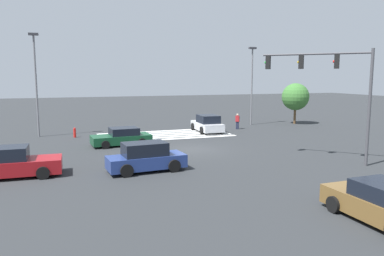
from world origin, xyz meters
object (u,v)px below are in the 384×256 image
(car_1, at_px, (12,163))
(tree_corner_a, at_px, (295,97))
(traffic_signal_mast, at_px, (332,80))
(car_3, at_px, (122,137))
(car_2, at_px, (207,124))
(street_light_pole_b, at_px, (36,76))
(street_light_pole_a, at_px, (252,79))
(fire_hydrant, at_px, (75,133))
(pedestrian, at_px, (237,121))
(car_0, at_px, (383,204))
(car_4, at_px, (146,158))

(car_1, xyz_separation_m, tree_corner_a, (-27.10, -14.08, 2.27))
(traffic_signal_mast, height_order, car_1, traffic_signal_mast)
(traffic_signal_mast, height_order, car_3, traffic_signal_mast)
(traffic_signal_mast, height_order, car_2, traffic_signal_mast)
(car_1, relative_size, street_light_pole_b, 0.55)
(street_light_pole_a, height_order, fire_hydrant, street_light_pole_a)
(pedestrian, bearing_deg, street_light_pole_b, -51.81)
(car_1, distance_m, fire_hydrant, 12.90)
(street_light_pole_b, xyz_separation_m, fire_hydrant, (-2.95, 1.47, -4.84))
(tree_corner_a, xyz_separation_m, fire_hydrant, (23.51, 1.70, -2.57))
(traffic_signal_mast, height_order, car_0, traffic_signal_mast)
(car_3, bearing_deg, pedestrian, -161.86)
(car_0, height_order, car_1, car_1)
(car_2, height_order, street_light_pole_b, street_light_pole_b)
(car_3, height_order, fire_hydrant, car_3)
(traffic_signal_mast, bearing_deg, street_light_pole_a, -58.26)
(car_0, xyz_separation_m, car_2, (-2.28, -22.88, 0.06))
(car_2, height_order, car_3, car_2)
(pedestrian, relative_size, fire_hydrant, 1.80)
(traffic_signal_mast, xyz_separation_m, car_4, (11.06, -1.55, -4.30))
(traffic_signal_mast, bearing_deg, car_2, -35.82)
(car_3, height_order, street_light_pole_b, street_light_pole_b)
(traffic_signal_mast, relative_size, car_1, 1.41)
(car_3, bearing_deg, car_0, 105.16)
(pedestrian, bearing_deg, fire_hydrant, -47.28)
(traffic_signal_mast, xyz_separation_m, fire_hydrant, (14.39, -15.01, -4.64))
(car_3, bearing_deg, car_1, 42.64)
(street_light_pole_a, relative_size, fire_hydrant, 9.69)
(car_1, bearing_deg, car_2, 38.15)
(fire_hydrant, bearing_deg, car_1, 73.81)
(car_4, bearing_deg, traffic_signal_mast, -12.49)
(pedestrian, height_order, fire_hydrant, pedestrian)
(car_2, relative_size, car_3, 1.00)
(car_0, bearing_deg, car_4, 31.48)
(car_1, bearing_deg, traffic_signal_mast, -6.82)
(traffic_signal_mast, distance_m, pedestrian, 15.64)
(street_light_pole_b, relative_size, tree_corner_a, 1.98)
(car_4, distance_m, tree_corner_a, 25.34)
(street_light_pole_b, bearing_deg, traffic_signal_mast, 136.45)
(car_2, distance_m, street_light_pole_b, 15.84)
(car_0, height_order, street_light_pole_a, street_light_pole_a)
(street_light_pole_b, bearing_deg, car_4, 112.79)
(fire_hydrant, bearing_deg, traffic_signal_mast, 133.78)
(car_2, xyz_separation_m, street_light_pole_b, (15.03, -2.19, 4.51))
(car_0, xyz_separation_m, pedestrian, (-5.81, -23.60, 0.16))
(car_1, xyz_separation_m, pedestrian, (-19.20, -12.39, 0.12))
(traffic_signal_mast, bearing_deg, pedestrian, -49.64)
(street_light_pole_a, bearing_deg, car_1, 34.11)
(car_0, distance_m, street_light_pole_b, 28.49)
(car_1, distance_m, car_3, 10.06)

